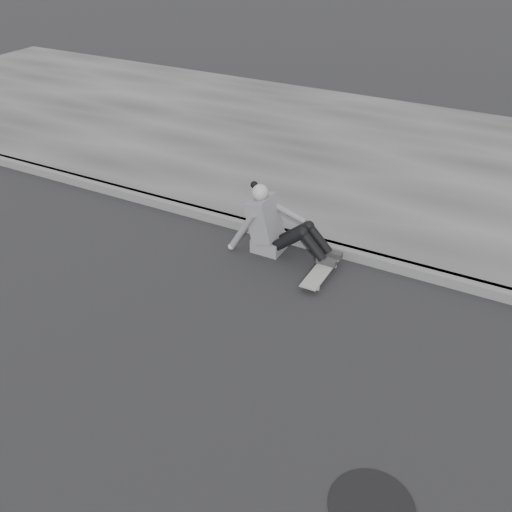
% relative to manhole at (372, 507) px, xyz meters
% --- Properties ---
extents(ground, '(80.00, 80.00, 0.00)m').
position_rel_manhole_xyz_m(ground, '(-0.99, 0.52, -0.01)').
color(ground, black).
rests_on(ground, ground).
extents(curb, '(24.00, 0.16, 0.12)m').
position_rel_manhole_xyz_m(curb, '(-0.99, 3.10, 0.05)').
color(curb, '#515151').
rests_on(curb, ground).
extents(sidewalk, '(24.00, 6.00, 0.12)m').
position_rel_manhole_xyz_m(sidewalk, '(-0.99, 6.12, 0.05)').
color(sidewalk, '#3C3C3C').
rests_on(sidewalk, ground).
extents(manhole, '(0.63, 0.63, 0.01)m').
position_rel_manhole_xyz_m(manhole, '(0.00, 0.00, 0.00)').
color(manhole, black).
rests_on(manhole, ground).
extents(skateboard, '(0.20, 0.78, 0.09)m').
position_rel_manhole_xyz_m(skateboard, '(-1.47, 2.54, 0.07)').
color(skateboard, '#9B9C96').
rests_on(skateboard, ground).
extents(seated_woman, '(1.38, 0.46, 0.88)m').
position_rel_manhole_xyz_m(seated_woman, '(-2.21, 2.79, 0.35)').
color(seated_woman, '#58585B').
rests_on(seated_woman, ground).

